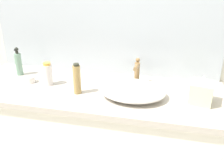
% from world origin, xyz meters
% --- Properties ---
extents(bathroom_wall_rear, '(6.00, 0.06, 2.60)m').
position_xyz_m(bathroom_wall_rear, '(0.00, 0.73, 1.30)').
color(bathroom_wall_rear, silver).
rests_on(bathroom_wall_rear, ground).
extents(vanity_counter, '(1.62, 0.58, 0.89)m').
position_xyz_m(vanity_counter, '(0.07, 0.40, 0.45)').
color(vanity_counter, white).
rests_on(vanity_counter, ground).
extents(sink_basin, '(0.39, 0.30, 0.08)m').
position_xyz_m(sink_basin, '(0.33, 0.35, 0.93)').
color(sink_basin, white).
rests_on(sink_basin, vanity_counter).
extents(faucet, '(0.03, 0.12, 0.17)m').
position_xyz_m(faucet, '(0.33, 0.52, 0.99)').
color(faucet, olive).
rests_on(faucet, vanity_counter).
extents(soap_dispenser, '(0.05, 0.05, 0.20)m').
position_xyz_m(soap_dispenser, '(-0.50, 0.50, 0.98)').
color(soap_dispenser, gray).
rests_on(soap_dispenser, vanity_counter).
extents(lotion_bottle, '(0.06, 0.06, 0.15)m').
position_xyz_m(lotion_bottle, '(-0.23, 0.39, 0.96)').
color(lotion_bottle, silver).
rests_on(lotion_bottle, vanity_counter).
extents(perfume_bottle, '(0.05, 0.05, 0.19)m').
position_xyz_m(perfume_bottle, '(-0.00, 0.32, 0.98)').
color(perfume_bottle, '#A7884E').
rests_on(perfume_bottle, vanity_counter).
extents(tissue_box, '(0.14, 0.14, 0.16)m').
position_xyz_m(tissue_box, '(0.71, 0.37, 0.96)').
color(tissue_box, beige).
rests_on(tissue_box, vanity_counter).
extents(candle_jar, '(0.05, 0.05, 0.04)m').
position_xyz_m(candle_jar, '(-0.36, 0.40, 0.91)').
color(candle_jar, silver).
rests_on(candle_jar, vanity_counter).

